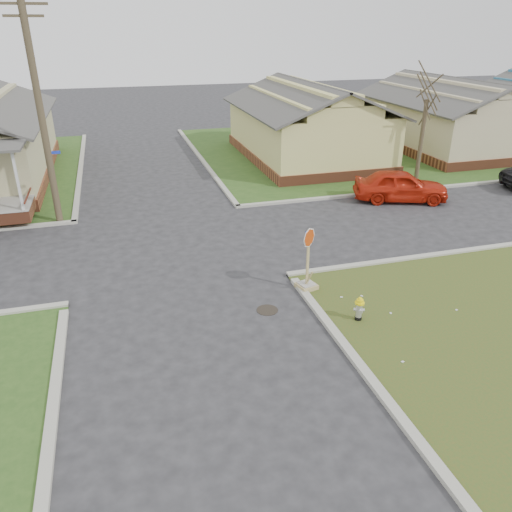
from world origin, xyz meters
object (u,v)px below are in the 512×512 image
object	(u,v)px
fire_hydrant	(359,307)
stop_sign	(307,276)
red_sedan	(401,186)
utility_pole	(40,111)

from	to	relation	value
fire_hydrant	stop_sign	world-z (taller)	stop_sign
stop_sign	red_sedan	bearing A→B (deg)	28.64
fire_hydrant	utility_pole	bearing A→B (deg)	153.86
fire_hydrant	stop_sign	xyz separation A→B (m)	(-0.74, 2.16, 0.05)
stop_sign	red_sedan	xyz separation A→B (m)	(7.53, 7.05, 0.25)
red_sedan	fire_hydrant	bearing A→B (deg)	162.96
stop_sign	fire_hydrant	bearing A→B (deg)	-85.61
utility_pole	red_sedan	bearing A→B (deg)	-5.40
utility_pole	red_sedan	xyz separation A→B (m)	(15.52, -1.47, -3.92)
fire_hydrant	stop_sign	distance (m)	2.28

